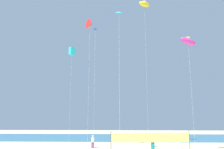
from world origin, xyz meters
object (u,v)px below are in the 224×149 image
Objects in this scene: beachgoer_olive_shirt at (153,141)px; kite_blue_diamond at (95,33)px; beachgoer_white_shirt at (93,141)px; kite_cyan_box at (72,51)px; kite_magenta_inflatable at (188,41)px; kite_yellow_inflatable at (144,4)px; kite_red_delta at (90,24)px; beachgoer_navy_shirt at (152,140)px; kite_cyan_diamond at (119,16)px; volleyball_net at (151,138)px.

beachgoer_olive_shirt is 0.11× the size of kite_blue_diamond.
beachgoer_white_shirt is 0.11× the size of kite_cyan_box.
kite_blue_diamond is 1.33× the size of kite_magenta_inflatable.
kite_red_delta is at bearing -157.06° from kite_yellow_inflatable.
beachgoer_olive_shirt is 19.69m from kite_yellow_inflatable.
beachgoer_navy_shirt is at bearing -13.83° from kite_cyan_box.
kite_cyan_box is (-4.10, 4.18, 13.28)m from beachgoer_white_shirt.
kite_cyan_box is (-11.33, 2.55, -6.33)m from kite_yellow_inflatable.
kite_cyan_diamond reaches higher than beachgoer_olive_shirt.
kite_cyan_diamond is (-3.08, -5.03, 11.21)m from volleyball_net.
volleyball_net is 0.49× the size of kite_red_delta.
beachgoer_white_shirt is at bearing 109.00° from kite_cyan_diamond.
kite_cyan_box is (-7.72, 14.70, 1.26)m from kite_cyan_diamond.
kite_yellow_inflatable is at bearing 3.63° from kite_blue_diamond.
beachgoer_navy_shirt is 6.89m from volleyball_net.
beachgoer_navy_shirt is 0.20× the size of volleyball_net.
volleyball_net is (-0.98, -6.78, 0.75)m from beachgoer_navy_shirt.
kite_blue_diamond is at bearing 148.08° from kite_magenta_inflatable.
kite_blue_diamond is at bearing 107.44° from kite_cyan_diamond.
kite_red_delta reaches higher than kite_magenta_inflatable.
beachgoer_navy_shirt is at bearing 81.81° from volleyball_net.
kite_cyan_diamond is at bearing -52.01° from beachgoer_navy_shirt.
kite_red_delta is 10.29m from kite_cyan_diamond.
beachgoer_olive_shirt is 7.53m from beachgoer_white_shirt.
kite_red_delta reaches higher than beachgoer_navy_shirt.
kite_cyan_diamond is (-3.80, -9.25, 11.88)m from beachgoer_olive_shirt.
kite_cyan_box is at bearing 122.30° from kite_red_delta.
beachgoer_white_shirt is 0.09× the size of kite_blue_diamond.
beachgoer_white_shirt is 0.07× the size of kite_yellow_inflatable.
kite_red_delta is at bearing -57.70° from kite_cyan_box.
kite_yellow_inflatable reaches higher than kite_magenta_inflatable.
kite_cyan_diamond is at bearing -72.56° from kite_blue_diamond.
beachgoer_olive_shirt is 0.22× the size of volleyball_net.
kite_yellow_inflatable is at bearing -56.52° from beachgoer_olive_shirt.
kite_red_delta is 7.11m from kite_cyan_box.
beachgoer_olive_shirt is (-0.26, -2.55, 0.08)m from beachgoer_navy_shirt.
kite_yellow_inflatable is at bearing 117.51° from kite_magenta_inflatable.
kite_cyan_diamond reaches higher than kite_magenta_inflatable.
kite_yellow_inflatable is at bearing 136.82° from beachgoer_white_shirt.
beachgoer_olive_shirt is 15.53m from kite_cyan_diamond.
beachgoer_navy_shirt is 2.57m from beachgoer_olive_shirt.
kite_red_delta is (-0.43, -1.62, 15.18)m from beachgoer_white_shirt.
kite_cyan_box is (-11.78, 2.90, 13.23)m from beachgoer_navy_shirt.
kite_blue_diamond is at bearing -122.23° from beachgoer_navy_shirt.
kite_red_delta is at bearing -97.90° from kite_blue_diamond.
beachgoer_white_shirt is at bearing -87.62° from kite_blue_diamond.
beachgoer_white_shirt is 0.12× the size of kite_magenta_inflatable.
beachgoer_white_shirt is 0.19× the size of volleyball_net.
kite_cyan_box reaches higher than beachgoer_white_shirt.
volleyball_net is 0.66× the size of kite_magenta_inflatable.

